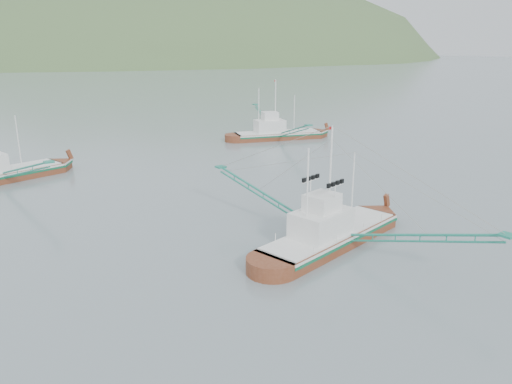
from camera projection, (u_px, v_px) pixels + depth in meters
ground at (299, 246)px, 41.28m from camera, size 1200.00×1200.00×0.00m
main_boat at (330, 224)px, 40.94m from camera, size 15.17×26.36×10.78m
bg_boat_right at (277, 127)px, 86.64m from camera, size 15.45×26.27×10.97m
headland_right at (202, 59)px, 509.73m from camera, size 684.00×432.00×306.00m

